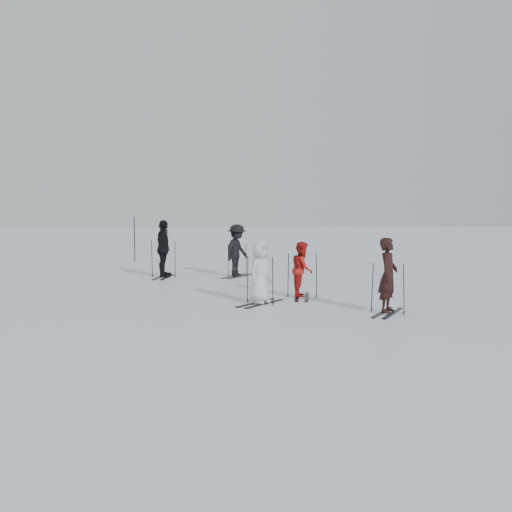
{
  "coord_description": "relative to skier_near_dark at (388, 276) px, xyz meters",
  "views": [
    {
      "loc": [
        -1.05,
        -16.08,
        2.41
      ],
      "look_at": [
        0.0,
        1.0,
        1.0
      ],
      "focal_mm": 40.0,
      "sensor_mm": 36.0,
      "label": 1
    }
  ],
  "objects": [
    {
      "name": "ground",
      "position": [
        -2.8,
        3.24,
        -0.86
      ],
      "size": [
        120.0,
        120.0,
        0.0
      ],
      "primitive_type": "plane",
      "color": "silver",
      "rests_on": "ground"
    },
    {
      "name": "skier_near_dark",
      "position": [
        0.0,
        0.0,
        0.0
      ],
      "size": [
        0.68,
        0.75,
        1.73
      ],
      "primitive_type": "imported",
      "rotation": [
        0.0,
        0.0,
        1.03
      ],
      "color": "black",
      "rests_on": "ground"
    },
    {
      "name": "skier_red",
      "position": [
        -1.64,
        2.5,
        -0.11
      ],
      "size": [
        0.68,
        0.81,
        1.5
      ],
      "primitive_type": "imported",
      "rotation": [
        0.0,
        0.0,
        1.41
      ],
      "color": "#B41814",
      "rests_on": "ground"
    },
    {
      "name": "skier_grey",
      "position": [
        -2.86,
        1.52,
        -0.08
      ],
      "size": [
        0.87,
        0.91,
        1.57
      ],
      "primitive_type": "imported",
      "rotation": [
        0.0,
        0.0,
        0.91
      ],
      "color": "silver",
      "rests_on": "ground"
    },
    {
      "name": "skier_uphill_left",
      "position": [
        -5.88,
        7.38,
        0.14
      ],
      "size": [
        0.66,
        1.23,
        2.0
      ],
      "primitive_type": "imported",
      "rotation": [
        0.0,
        0.0,
        1.42
      ],
      "color": "black",
      "rests_on": "ground"
    },
    {
      "name": "skier_uphill_far",
      "position": [
        -3.28,
        7.46,
        0.06
      ],
      "size": [
        1.22,
        1.37,
        1.84
      ],
      "primitive_type": "imported",
      "rotation": [
        0.0,
        0.0,
        0.99
      ],
      "color": "black",
      "rests_on": "ground"
    },
    {
      "name": "skis_near_dark",
      "position": [
        0.0,
        0.0,
        -0.26
      ],
      "size": [
        1.86,
        1.6,
        1.2
      ],
      "primitive_type": null,
      "rotation": [
        0.0,
        0.0,
        1.03
      ],
      "color": "black",
      "rests_on": "ground"
    },
    {
      "name": "skis_red",
      "position": [
        -1.64,
        2.5,
        -0.24
      ],
      "size": [
        1.84,
        1.17,
        1.25
      ],
      "primitive_type": null,
      "rotation": [
        0.0,
        0.0,
        1.41
      ],
      "color": "black",
      "rests_on": "ground"
    },
    {
      "name": "skis_grey",
      "position": [
        -2.86,
        1.52,
        -0.24
      ],
      "size": [
        1.92,
        1.77,
        1.25
      ],
      "primitive_type": null,
      "rotation": [
        0.0,
        0.0,
        0.91
      ],
      "color": "black",
      "rests_on": "ground"
    },
    {
      "name": "skis_uphill_left",
      "position": [
        -5.88,
        7.38,
        -0.19
      ],
      "size": [
        1.99,
        1.26,
        1.35
      ],
      "primitive_type": null,
      "rotation": [
        0.0,
        0.0,
        1.42
      ],
      "color": "black",
      "rests_on": "ground"
    },
    {
      "name": "skis_uphill_far",
      "position": [
        -3.28,
        7.46,
        -0.26
      ],
      "size": [
        1.87,
        1.65,
        1.21
      ],
      "primitive_type": null,
      "rotation": [
        0.0,
        0.0,
        0.99
      ],
      "color": "black",
      "rests_on": "ground"
    },
    {
      "name": "piste_marker",
      "position": [
        -7.81,
        13.54,
        0.16
      ],
      "size": [
        0.06,
        0.06,
        2.04
      ],
      "primitive_type": "cylinder",
      "rotation": [
        0.0,
        0.0,
        0.27
      ],
      "color": "black",
      "rests_on": "ground"
    }
  ]
}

